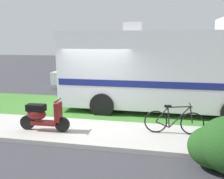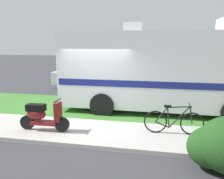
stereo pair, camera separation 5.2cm
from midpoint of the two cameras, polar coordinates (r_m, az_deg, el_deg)
name	(u,v)px [view 1 (the left image)]	position (r m, az deg, el deg)	size (l,w,h in m)	color
ground_plane	(93,121)	(8.38, -4.90, -7.62)	(80.00, 80.00, 0.00)	#38383D
sidewalk	(82,132)	(7.29, -7.55, -10.16)	(24.00, 2.00, 0.12)	#ADAAA3
grass_strip	(103,108)	(9.75, -2.47, -4.61)	(24.00, 3.40, 0.08)	#3D752D
motorhome_rv	(165,69)	(9.38, 12.59, 4.99)	(7.76, 2.68, 3.62)	silver
scooter	(42,116)	(7.33, -16.78, -6.12)	(1.55, 0.50, 0.97)	black
bicycle	(174,121)	(7.03, 14.60, -7.48)	(1.69, 0.52, 0.89)	black
pickup_truck_near	(108,72)	(14.03, -1.13, 4.21)	(5.29, 2.18, 1.83)	silver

